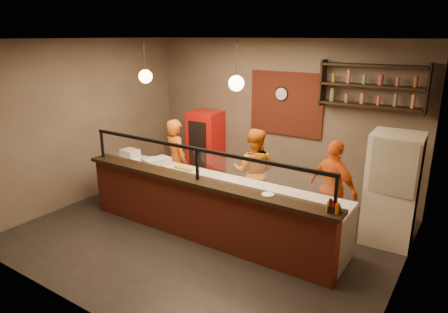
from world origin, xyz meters
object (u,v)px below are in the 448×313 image
Objects in this scene: cook_mid at (254,172)px; pepper_mill at (330,206)px; wall_clock at (282,94)px; cook_left at (176,160)px; fridge at (392,189)px; cook_right at (333,189)px; condiment_caddy at (334,208)px; pizza_dough at (228,182)px; red_cooler at (206,146)px.

cook_mid is 2.44m from pepper_mill.
cook_left is at bearing -132.39° from wall_clock.
cook_right is at bearing -165.49° from fridge.
wall_clock is at bearing -112.69° from cook_left.
condiment_caddy is at bearing -52.59° from wall_clock.
wall_clock is 1.86m from cook_mid.
cook_left is 3.79× the size of pizza_dough.
pizza_dough is (-1.49, -0.89, 0.09)m from cook_right.
fridge is 1.78m from pepper_mill.
wall_clock is 3.60m from condiment_caddy.
wall_clock is at bearing 93.86° from pizza_dough.
pizza_dough is (0.15, -2.25, -1.19)m from wall_clock.
fridge is 1.72m from condiment_caddy.
pepper_mill is (3.79, -2.49, 0.35)m from red_cooler.
cook_right reaches higher than pepper_mill.
pepper_mill is (-0.43, -1.71, 0.24)m from fridge.
pepper_mill is (2.07, -2.80, -0.95)m from wall_clock.
cook_right is (3.13, 0.28, -0.02)m from cook_left.
fridge reaches higher than cook_right.
condiment_caddy reaches higher than pizza_dough.
cook_left is at bearing -83.94° from red_cooler.
pizza_dough is at bearing 179.21° from cook_left.
cook_left is 3.15m from cook_right.
fridge is 4.29m from red_cooler.
cook_left is at bearing 162.81° from condiment_caddy.
wall_clock is 1.77× the size of condiment_caddy.
cook_mid reaches higher than cook_right.
cook_mid is 2.43m from condiment_caddy.
cook_mid is 8.69× the size of pepper_mill.
red_cooler is 4.55m from pepper_mill.
cook_right is at bearing 108.24° from condiment_caddy.
pizza_dough is (-2.35, -1.16, -0.01)m from fridge.
cook_mid is at bearing 144.58° from condiment_caddy.
wall_clock is at bearing 6.40° from red_cooler.
wall_clock is 3.61m from pepper_mill.
fridge is at bearing -152.47° from cook_left.
wall_clock is 2.18m from red_cooler.
cook_left is at bearing -9.99° from cook_mid.
red_cooler is 8.47× the size of pepper_mill.
wall_clock is 0.18× the size of cook_left.
wall_clock reaches higher than pepper_mill.
pepper_mill is at bearing -106.94° from fridge.
cook_left is 1.05× the size of red_cooler.
pizza_dough is (1.64, -0.61, 0.07)m from cook_left.
red_cooler is at bearing -49.18° from cook_mid.
fridge is 9.62× the size of pepper_mill.
cook_mid is 1.51m from cook_right.
wall_clock is 2.55m from cook_left.
cook_left reaches higher than cook_right.
red_cooler is at bearing -169.80° from wall_clock.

